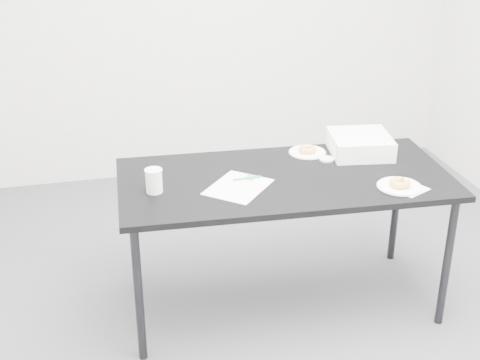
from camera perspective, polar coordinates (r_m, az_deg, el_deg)
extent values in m
plane|color=#4E4D52|center=(3.68, 2.05, -11.44)|extent=(4.00, 4.00, 0.00)
cube|color=black|center=(3.40, 3.84, 0.07)|extent=(1.72, 0.88, 0.03)
cylinder|color=black|center=(3.22, -8.63, -9.68)|extent=(0.04, 0.04, 0.74)
cylinder|color=black|center=(3.78, -9.10, -4.05)|extent=(0.04, 0.04, 0.74)
cylinder|color=black|center=(3.58, 17.25, -6.76)|extent=(0.04, 0.04, 0.74)
cylinder|color=black|center=(4.09, 13.17, -2.07)|extent=(0.04, 0.04, 0.74)
cube|color=white|center=(3.27, -0.16, -0.59)|extent=(0.39, 0.40, 0.00)
cube|color=green|center=(3.37, 0.90, 0.20)|extent=(0.07, 0.07, 0.00)
cylinder|color=#0D8795|center=(3.35, 0.60, 0.16)|extent=(0.15, 0.01, 0.01)
cube|color=white|center=(3.36, 14.19, -0.69)|extent=(0.20, 0.20, 0.00)
cylinder|color=white|center=(3.36, 13.44, -0.54)|extent=(0.22, 0.22, 0.01)
torus|color=#DB8645|center=(3.35, 13.47, -0.23)|extent=(0.13, 0.13, 0.03)
cylinder|color=white|center=(3.70, 5.76, 2.37)|extent=(0.20, 0.20, 0.01)
torus|color=#DB8645|center=(3.69, 5.78, 2.63)|extent=(0.10, 0.10, 0.03)
cylinder|color=white|center=(3.23, -7.36, -0.06)|extent=(0.08, 0.08, 0.12)
cylinder|color=white|center=(3.61, 7.41, 1.79)|extent=(0.08, 0.08, 0.01)
cube|color=white|center=(3.71, 10.20, 3.03)|extent=(0.36, 0.36, 0.11)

